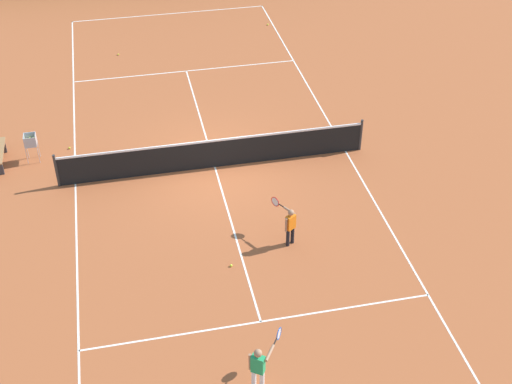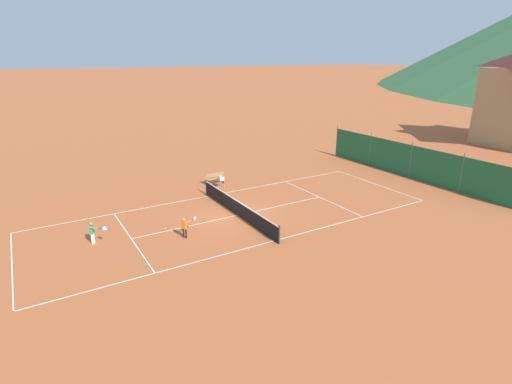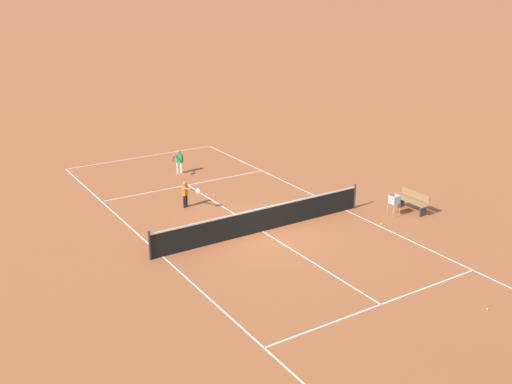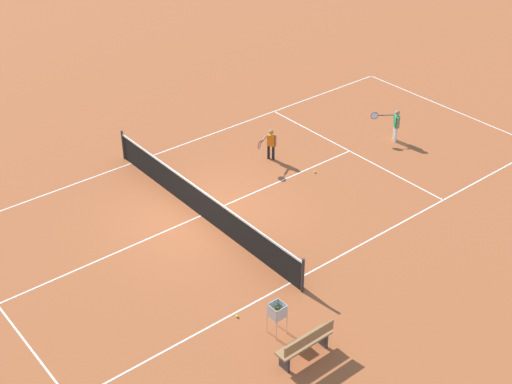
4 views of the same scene
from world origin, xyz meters
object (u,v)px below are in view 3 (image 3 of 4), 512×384
player_far_service (179,160)px  tennis_ball_by_net_right (487,309)px  tennis_net (263,219)px  courtside_bench (413,201)px  ball_hopper (394,201)px  player_near_baseline (186,192)px  tennis_ball_alley_right (214,195)px  tennis_ball_near_corner (381,224)px

player_far_service → tennis_ball_by_net_right: 16.59m
tennis_net → courtside_bench: (-6.34, 1.55, -0.05)m
tennis_ball_by_net_right → ball_hopper: size_ratio=0.07×
courtside_bench → tennis_ball_by_net_right: bearing=59.6°
player_far_service → tennis_ball_by_net_right: bearing=96.8°
player_near_baseline → tennis_ball_alley_right: (-1.63, -0.58, -0.62)m
tennis_ball_alley_right → player_far_service: bearing=-91.6°
tennis_net → ball_hopper: tennis_net is taller
player_near_baseline → player_far_service: bearing=-111.8°
tennis_ball_by_net_right → tennis_ball_near_corner: bearing=-106.4°
tennis_ball_alley_right → ball_hopper: ball_hopper is taller
ball_hopper → courtside_bench: bearing=178.5°
tennis_ball_by_net_right → tennis_ball_alley_right: (2.06, -12.70, 0.00)m
tennis_ball_alley_right → ball_hopper: size_ratio=0.07×
tennis_net → player_near_baseline: bearing=-71.2°
tennis_ball_near_corner → courtside_bench: bearing=-169.6°
player_near_baseline → ball_hopper: (-6.60, 5.36, 0.00)m
tennis_net → tennis_ball_alley_right: 4.46m
tennis_ball_alley_right → courtside_bench: 8.49m
tennis_net → courtside_bench: bearing=166.3°
tennis_ball_alley_right → courtside_bench: size_ratio=0.04×
player_near_baseline → tennis_ball_near_corner: size_ratio=16.94×
tennis_net → tennis_ball_near_corner: size_ratio=139.09×
player_far_service → tennis_ball_by_net_right: player_far_service is taller
player_far_service → courtside_bench: 11.39m
ball_hopper → courtside_bench: ball_hopper is taller
tennis_ball_near_corner → ball_hopper: size_ratio=0.07×
player_far_service → tennis_ball_near_corner: (-3.83, 10.11, -0.66)m
tennis_ball_near_corner → tennis_ball_alley_right: same height
player_near_baseline → ball_hopper: player_near_baseline is taller
player_near_baseline → courtside_bench: 9.36m
ball_hopper → tennis_net: bearing=-16.0°
ball_hopper → courtside_bench: size_ratio=0.59×
player_near_baseline → tennis_ball_alley_right: 1.84m
tennis_net → ball_hopper: 5.51m
player_far_service → tennis_ball_near_corner: 10.83m
tennis_net → courtside_bench: tennis_net is taller
player_far_service → tennis_ball_near_corner: bearing=110.7°
tennis_ball_alley_right → ball_hopper: bearing=129.9°
tennis_ball_alley_right → ball_hopper: 7.77m
tennis_net → player_far_service: (-0.43, -8.18, 0.20)m
player_near_baseline → player_far_service: 4.68m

